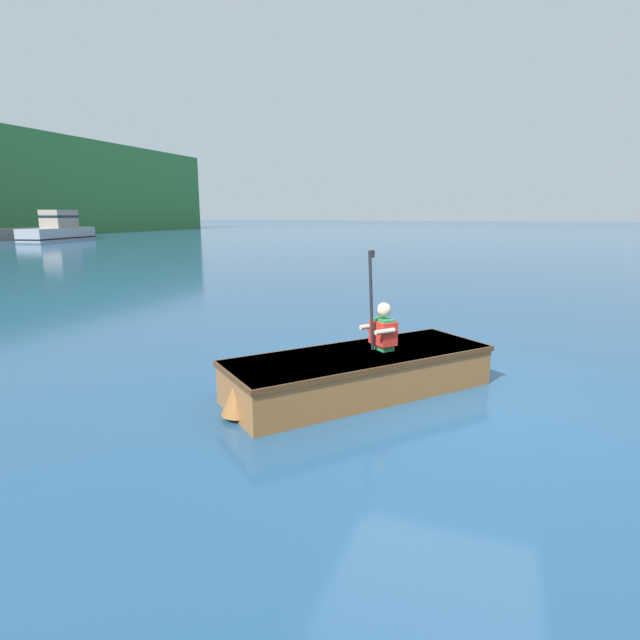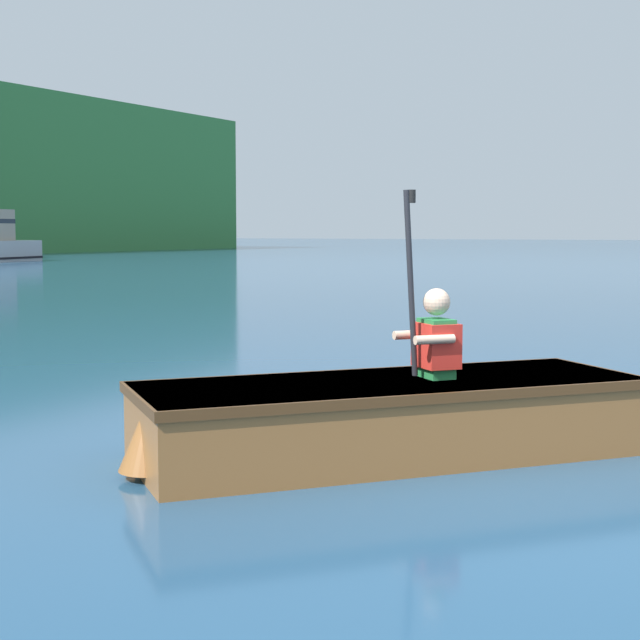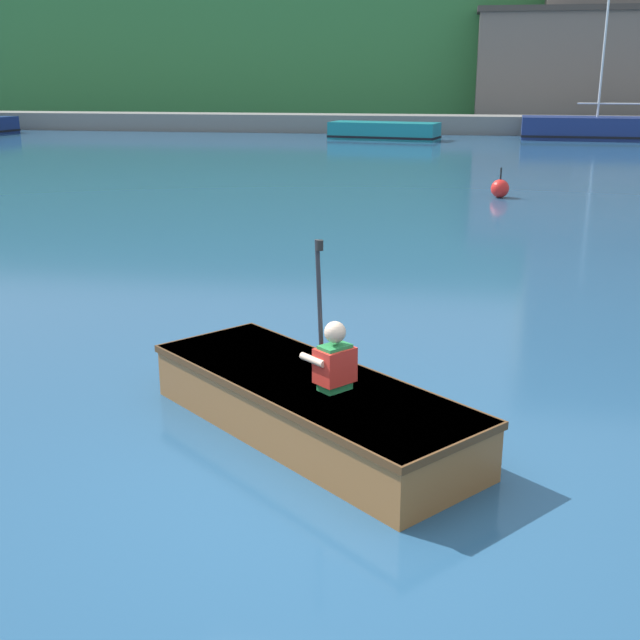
# 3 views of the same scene
# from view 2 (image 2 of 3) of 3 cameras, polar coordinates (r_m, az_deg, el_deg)

# --- Properties ---
(ground_plane) EXTENTS (300.00, 300.00, 0.00)m
(ground_plane) POSITION_cam_2_polar(r_m,az_deg,el_deg) (5.99, 13.14, -8.38)
(ground_plane) COLOR navy
(rowboat_foreground) EXTENTS (3.11, 2.85, 0.48)m
(rowboat_foreground) POSITION_cam_2_polar(r_m,az_deg,el_deg) (6.06, 3.74, -5.50)
(rowboat_foreground) COLOR #935B2D
(rowboat_foreground) RESTS_ON ground
(person_paddler) EXTENTS (0.46, 0.46, 1.17)m
(person_paddler) POSITION_cam_2_polar(r_m,az_deg,el_deg) (6.14, 6.69, -1.02)
(person_paddler) COLOR #267F3F
(person_paddler) RESTS_ON rowboat_foreground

